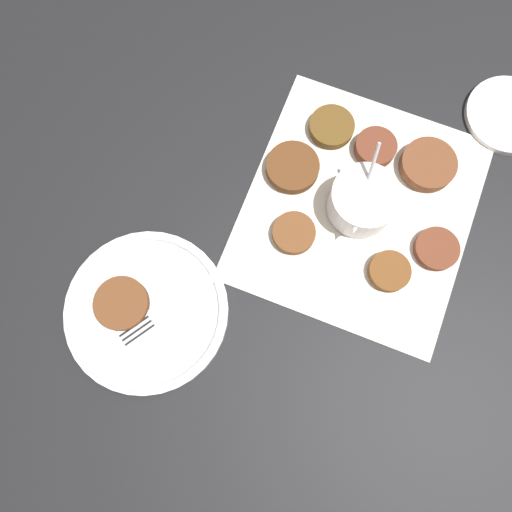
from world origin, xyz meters
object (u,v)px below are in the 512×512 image
(fritter_on_plate, at_px, (122,303))
(extra_saucer, at_px, (508,115))
(sauce_bowl, at_px, (362,202))
(fork, at_px, (156,318))
(serving_plate, at_px, (147,311))

(fritter_on_plate, relative_size, extra_saucer, 0.57)
(sauce_bowl, height_order, fork, sauce_bowl)
(extra_saucer, bearing_deg, sauce_bowl, -37.12)
(serving_plate, xyz_separation_m, fritter_on_plate, (0.00, -0.03, 0.02))
(extra_saucer, bearing_deg, fork, -38.51)
(sauce_bowl, height_order, extra_saucer, sauce_bowl)
(sauce_bowl, bearing_deg, fork, -39.70)
(fork, relative_size, extra_saucer, 1.06)
(sauce_bowl, bearing_deg, fritter_on_plate, -45.90)
(serving_plate, height_order, fritter_on_plate, fritter_on_plate)
(sauce_bowl, distance_m, fork, 0.33)
(sauce_bowl, relative_size, extra_saucer, 0.85)
(fork, bearing_deg, fritter_on_plate, -91.40)
(serving_plate, xyz_separation_m, fork, (0.00, 0.02, 0.01))
(fritter_on_plate, bearing_deg, sauce_bowl, 134.10)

